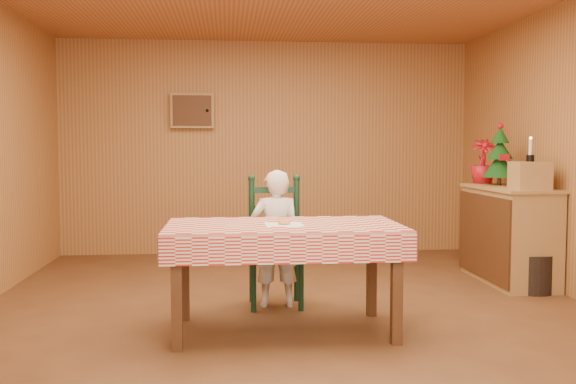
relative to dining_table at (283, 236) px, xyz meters
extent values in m
plane|color=brown|center=(0.09, 0.45, -0.69)|extent=(6.00, 6.00, 0.00)
cube|color=#AE763E|center=(0.09, 3.45, 0.61)|extent=(5.00, 0.10, 2.60)
cube|color=tan|center=(-0.81, 3.39, 1.06)|extent=(0.52, 0.08, 0.42)
cube|color=#4F2C15|center=(-0.81, 3.34, 1.06)|extent=(0.46, 0.02, 0.36)
sphere|color=black|center=(-0.63, 3.33, 1.06)|extent=(0.04, 0.04, 0.04)
cube|color=#4F2C15|center=(0.00, 0.00, 0.03)|extent=(1.60, 0.90, 0.06)
cube|color=#4F2C15|center=(-0.72, -0.37, -0.34)|extent=(0.07, 0.07, 0.69)
cube|color=#4F2C15|center=(0.72, -0.37, -0.34)|extent=(0.07, 0.07, 0.69)
cube|color=#4F2C15|center=(-0.72, 0.37, -0.34)|extent=(0.07, 0.07, 0.69)
cube|color=#4F2C15|center=(0.72, 0.37, -0.34)|extent=(0.07, 0.07, 0.69)
cube|color=#B21B17|center=(0.00, 0.00, 0.07)|extent=(1.64, 0.94, 0.02)
cube|color=#B21B17|center=(0.00, -0.47, -0.03)|extent=(1.64, 0.02, 0.18)
cube|color=#B21B17|center=(0.00, 0.47, -0.03)|extent=(1.64, 0.02, 0.18)
cube|color=#2B5225|center=(-0.82, 0.00, -0.03)|extent=(0.02, 0.94, 0.18)
cube|color=#2B5225|center=(0.82, 0.00, -0.03)|extent=(0.02, 0.94, 0.18)
cube|color=black|center=(0.00, 0.73, -0.26)|extent=(0.44, 0.40, 0.04)
cylinder|color=black|center=(-0.19, 0.56, -0.48)|extent=(0.04, 0.04, 0.41)
cylinder|color=black|center=(0.19, 0.56, -0.48)|extent=(0.04, 0.04, 0.41)
cylinder|color=black|center=(-0.19, 0.90, -0.48)|extent=(0.04, 0.04, 0.41)
cylinder|color=black|center=(0.19, 0.90, -0.48)|extent=(0.04, 0.04, 0.41)
cylinder|color=black|center=(-0.19, 0.90, 0.06)|extent=(0.05, 0.05, 0.60)
sphere|color=black|center=(-0.19, 0.90, 0.36)|extent=(0.06, 0.06, 0.06)
cylinder|color=black|center=(0.19, 0.90, 0.06)|extent=(0.05, 0.05, 0.60)
sphere|color=black|center=(0.19, 0.90, 0.36)|extent=(0.06, 0.06, 0.06)
cube|color=black|center=(0.00, 0.90, -0.06)|extent=(0.38, 0.03, 0.05)
cube|color=black|center=(0.00, 0.90, 0.10)|extent=(0.38, 0.03, 0.05)
cube|color=black|center=(0.00, 0.90, 0.26)|extent=(0.38, 0.03, 0.05)
imported|color=white|center=(0.00, 0.73, -0.13)|extent=(0.41, 0.27, 1.12)
cube|color=white|center=(0.00, -0.05, 0.08)|extent=(0.26, 0.26, 0.00)
torus|color=#D8924D|center=(0.00, -0.05, 0.10)|extent=(0.10, 0.10, 0.03)
cube|color=tan|center=(2.33, 1.47, -0.24)|extent=(0.50, 1.20, 0.90)
cube|color=tan|center=(2.33, 1.47, 0.23)|extent=(0.54, 1.24, 0.03)
cube|color=#4F2C15|center=(2.07, 1.47, -0.24)|extent=(0.02, 1.20, 0.80)
cube|color=tan|center=(2.33, 1.07, 0.37)|extent=(0.32, 0.32, 0.25)
cylinder|color=#4F2C15|center=(2.33, 1.72, 0.28)|extent=(0.04, 0.04, 0.08)
cone|color=#0D3B11|center=(2.33, 1.72, 0.44)|extent=(0.34, 0.34, 0.24)
cone|color=#0D3B11|center=(2.33, 1.72, 0.60)|extent=(0.26, 0.26, 0.20)
cone|color=#0D3B11|center=(2.33, 1.72, 0.74)|extent=(0.18, 0.18, 0.16)
sphere|color=#B4101B|center=(2.33, 1.72, 0.83)|extent=(0.06, 0.06, 0.06)
cube|color=#B4101B|center=(2.31, 1.57, 0.52)|extent=(0.10, 0.02, 0.06)
sphere|color=#B4101B|center=(2.41, 1.66, 0.47)|extent=(0.04, 0.04, 0.04)
sphere|color=#B4101B|center=(2.26, 1.77, 0.54)|extent=(0.04, 0.04, 0.04)
sphere|color=#B4101B|center=(2.37, 1.81, 0.64)|extent=(0.04, 0.04, 0.04)
imported|color=#B4101B|center=(2.28, 2.02, 0.47)|extent=(0.32, 0.32, 0.46)
cylinder|color=black|center=(2.33, 1.07, 0.52)|extent=(0.07, 0.07, 0.06)
cylinder|color=white|center=(2.33, 1.07, 0.62)|extent=(0.03, 0.03, 0.14)
sphere|color=orange|center=(2.33, 1.07, 0.70)|extent=(0.02, 0.02, 0.02)
cylinder|color=black|center=(2.35, 1.01, -0.51)|extent=(0.46, 0.46, 0.35)
camera|label=1|loc=(-0.39, -4.47, 0.62)|focal=40.00mm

